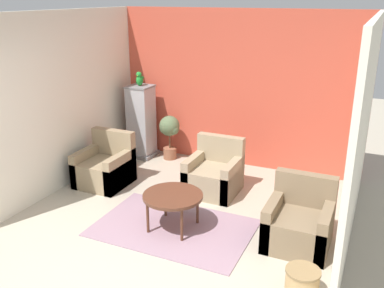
% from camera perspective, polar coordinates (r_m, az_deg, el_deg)
% --- Properties ---
extents(ground_plane, '(20.00, 20.00, 0.00)m').
position_cam_1_polar(ground_plane, '(4.83, -9.22, -17.01)').
color(ground_plane, '#B2A893').
rests_on(ground_plane, ground).
extents(wall_back_accent, '(4.28, 0.06, 2.64)m').
position_cam_1_polar(wall_back_accent, '(7.33, 5.94, 7.24)').
color(wall_back_accent, '#C64C38').
rests_on(wall_back_accent, ground_plane).
extents(wall_left, '(0.06, 3.59, 2.64)m').
position_cam_1_polar(wall_left, '(6.80, -16.50, 5.59)').
color(wall_left, silver).
rests_on(wall_left, ground_plane).
extents(wall_right, '(0.06, 3.59, 2.64)m').
position_cam_1_polar(wall_right, '(5.21, 21.65, 0.94)').
color(wall_right, silver).
rests_on(wall_right, ground_plane).
extents(area_rug, '(1.99, 1.31, 0.01)m').
position_cam_1_polar(area_rug, '(5.61, -2.50, -11.07)').
color(area_rug, gray).
rests_on(area_rug, ground_plane).
extents(coffee_table, '(0.76, 0.76, 0.48)m').
position_cam_1_polar(coffee_table, '(5.40, -2.57, -7.13)').
color(coffee_table, '#512D1E').
rests_on(coffee_table, ground_plane).
extents(armchair_left, '(0.74, 0.75, 0.81)m').
position_cam_1_polar(armchair_left, '(6.86, -11.50, -3.10)').
color(armchair_left, '#8E7A5B').
rests_on(armchair_left, ground_plane).
extents(armchair_right, '(0.74, 0.75, 0.81)m').
position_cam_1_polar(armchair_right, '(5.31, 14.08, -10.29)').
color(armchair_right, '#7A664C').
rests_on(armchair_right, ground_plane).
extents(armchair_middle, '(0.74, 0.75, 0.81)m').
position_cam_1_polar(armchair_middle, '(6.47, 2.96, -4.15)').
color(armchair_middle, '#9E896B').
rests_on(armchair_middle, ground_plane).
extents(birdcage, '(0.47, 0.47, 1.32)m').
position_cam_1_polar(birdcage, '(7.84, -6.77, 2.93)').
color(birdcage, slate).
rests_on(birdcage, ground_plane).
extents(parrot, '(0.12, 0.21, 0.25)m').
position_cam_1_polar(parrot, '(7.66, -7.00, 8.58)').
color(parrot, '#1E842D').
rests_on(parrot, birdcage).
extents(potted_plant, '(0.40, 0.36, 0.80)m').
position_cam_1_polar(potted_plant, '(7.68, -3.03, 1.78)').
color(potted_plant, brown).
rests_on(potted_plant, ground_plane).
extents(wicker_basket, '(0.35, 0.35, 0.29)m').
position_cam_1_polar(wicker_basket, '(4.58, 14.48, -17.30)').
color(wicker_basket, tan).
rests_on(wicker_basket, ground_plane).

